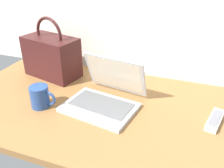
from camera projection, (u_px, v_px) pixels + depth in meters
desk at (122, 112)px, 1.09m from camera, size 1.60×0.76×0.03m
laptop at (105, 96)px, 1.11m from camera, size 0.35×0.34×0.21m
coffee_mug at (40, 97)px, 1.09m from camera, size 0.12×0.08×0.10m
remote_control_near at (215, 120)px, 1.00m from camera, size 0.08×0.17×0.02m
handbag at (52, 56)px, 1.34m from camera, size 0.33×0.22×0.33m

